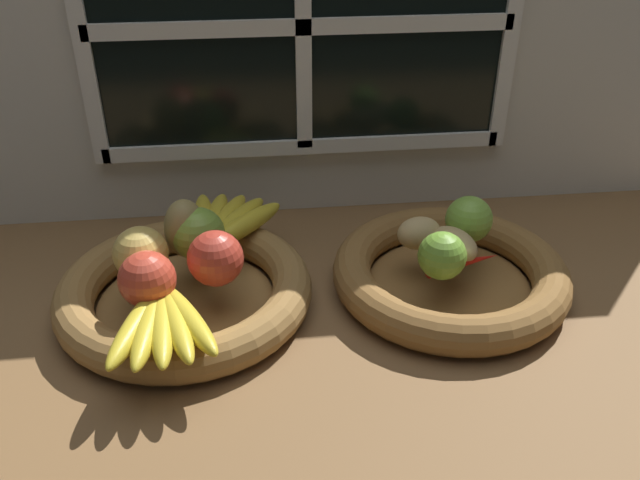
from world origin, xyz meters
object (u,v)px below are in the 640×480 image
(apple_green_back, at_px, (198,234))
(potato_large, at_px, (453,244))
(lime_far, at_px, (469,219))
(apple_red_right, at_px, (216,257))
(potato_oblong, at_px, (419,233))
(banana_bunch_front, at_px, (162,321))
(fruit_bowl_left, at_px, (185,291))
(fruit_bowl_right, at_px, (450,274))
(banana_bunch_back, at_px, (224,223))
(lime_near, at_px, (442,256))
(chili_pepper, at_px, (463,263))
(pear_brown, at_px, (185,228))
(apple_golden_left, at_px, (141,253))
(apple_red_front, at_px, (147,279))

(apple_green_back, xyz_separation_m, potato_large, (0.34, -0.04, -0.02))
(potato_large, height_order, lime_far, lime_far)
(apple_red_right, height_order, potato_oblong, apple_red_right)
(lime_far, bearing_deg, banana_bunch_front, -158.76)
(fruit_bowl_left, height_order, apple_green_back, apple_green_back)
(fruit_bowl_right, xyz_separation_m, apple_red_right, (-0.32, -0.02, 0.06))
(fruit_bowl_right, bearing_deg, potato_large, 90.00)
(banana_bunch_front, height_order, banana_bunch_back, banana_bunch_back)
(fruit_bowl_left, xyz_separation_m, lime_near, (0.34, -0.04, 0.06))
(lime_far, xyz_separation_m, chili_pepper, (-0.03, -0.08, -0.02))
(pear_brown, bearing_deg, apple_green_back, -25.31)
(potato_large, bearing_deg, apple_red_right, -176.11)
(apple_golden_left, height_order, banana_bunch_back, apple_golden_left)
(fruit_bowl_right, relative_size, banana_bunch_back, 1.91)
(apple_red_front, height_order, lime_far, apple_red_front)
(chili_pepper, bearing_deg, apple_green_back, 154.78)
(apple_golden_left, distance_m, banana_bunch_back, 0.15)
(pear_brown, relative_size, potato_large, 1.09)
(chili_pepper, bearing_deg, fruit_bowl_right, 86.02)
(pear_brown, distance_m, lime_far, 0.40)
(apple_red_front, bearing_deg, apple_golden_left, 103.76)
(apple_red_front, bearing_deg, chili_pepper, 3.99)
(potato_oblong, bearing_deg, lime_near, -81.35)
(apple_golden_left, bearing_deg, lime_near, -6.38)
(apple_green_back, xyz_separation_m, chili_pepper, (0.35, -0.07, -0.03))
(fruit_bowl_right, height_order, apple_golden_left, apple_golden_left)
(apple_golden_left, height_order, lime_near, apple_golden_left)
(banana_bunch_front, distance_m, lime_near, 0.36)
(apple_green_back, height_order, lime_far, apple_green_back)
(fruit_bowl_left, height_order, apple_red_front, apple_red_front)
(fruit_bowl_left, bearing_deg, chili_pepper, -4.88)
(lime_near, bearing_deg, pear_brown, 164.70)
(apple_green_back, distance_m, potato_oblong, 0.30)
(apple_green_back, bearing_deg, potato_oblong, -1.52)
(banana_bunch_back, bearing_deg, banana_bunch_front, -107.11)
(fruit_bowl_right, relative_size, apple_green_back, 4.49)
(apple_red_right, distance_m, chili_pepper, 0.33)
(banana_bunch_back, bearing_deg, potato_oblong, -15.34)
(apple_green_back, height_order, banana_bunch_front, apple_green_back)
(apple_red_right, xyz_separation_m, potato_oblong, (0.28, 0.05, -0.01))
(fruit_bowl_right, distance_m, apple_red_front, 0.41)
(potato_large, bearing_deg, lime_far, 52.13)
(fruit_bowl_left, relative_size, lime_far, 5.15)
(banana_bunch_back, height_order, lime_far, lime_far)
(apple_green_back, distance_m, banana_bunch_front, 0.16)
(fruit_bowl_left, relative_size, pear_brown, 4.08)
(apple_red_front, bearing_deg, fruit_bowl_right, 8.51)
(fruit_bowl_right, height_order, potato_large, potato_large)
(apple_red_right, bearing_deg, potato_large, 3.89)
(fruit_bowl_right, distance_m, apple_red_right, 0.33)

